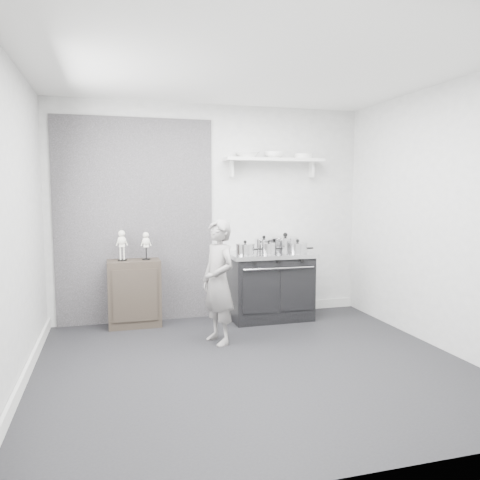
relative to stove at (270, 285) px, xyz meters
name	(u,v)px	position (x,y,z in m)	size (l,w,h in m)	color
ground	(253,365)	(-0.68, -1.48, -0.43)	(4.00, 4.00, 0.00)	black
room_shell	(239,189)	(-0.77, -1.33, 1.21)	(4.02, 3.62, 2.71)	#A9A9A7
wall_shelf	(274,161)	(0.12, 0.20, 1.58)	(1.30, 0.26, 0.24)	silver
stove	(270,285)	(0.00, 0.00, 0.00)	(1.06, 0.66, 0.85)	black
side_cabinet	(134,293)	(-1.68, 0.13, -0.03)	(0.62, 0.36, 0.80)	black
child	(219,282)	(-0.84, -0.75, 0.23)	(0.48, 0.32, 1.32)	slate
pot_front_left	(245,249)	(-0.36, -0.10, 0.49)	(0.32, 0.23, 0.18)	#BDBDBF
pot_back_left	(264,245)	(-0.04, 0.13, 0.50)	(0.33, 0.24, 0.21)	#BDBDBF
pot_back_right	(285,244)	(0.25, 0.12, 0.51)	(0.43, 0.34, 0.24)	#BDBDBF
pot_front_right	(298,248)	(0.30, -0.16, 0.49)	(0.33, 0.24, 0.18)	#BDBDBF
pot_front_center	(269,248)	(-0.06, -0.13, 0.49)	(0.28, 0.19, 0.17)	#BDBDBF
skeleton_full	(122,243)	(-1.81, 0.13, 0.58)	(0.12, 0.07, 0.41)	beige
skeleton_torso	(146,244)	(-1.53, 0.13, 0.56)	(0.11, 0.07, 0.38)	beige
bowl_large	(247,155)	(-0.24, 0.19, 1.65)	(0.28, 0.28, 0.07)	white
bowl_small	(274,155)	(0.11, 0.19, 1.65)	(0.25, 0.25, 0.08)	white
plate_stack	(304,156)	(0.52, 0.19, 1.64)	(0.24, 0.24, 0.06)	silver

